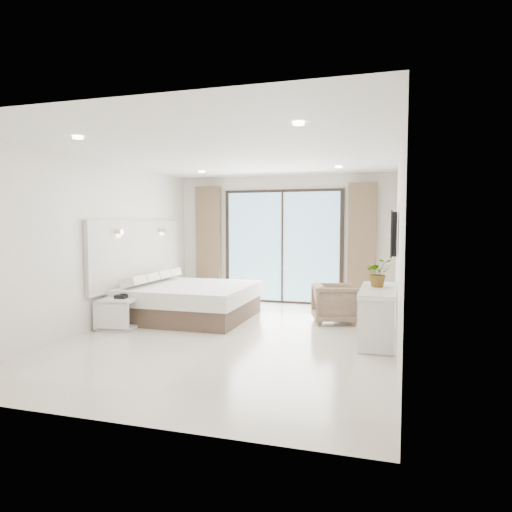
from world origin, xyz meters
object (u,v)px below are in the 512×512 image
at_px(console_desk, 378,303).
at_px(armchair, 335,301).
at_px(nightstand, 118,314).
at_px(bed, 189,301).

bearing_deg(console_desk, armchair, 123.66).
bearing_deg(nightstand, bed, 51.06).
xyz_separation_m(bed, console_desk, (3.28, -0.74, 0.24)).
distance_m(bed, nightstand, 1.34).
distance_m(bed, armchair, 2.57).
xyz_separation_m(console_desk, armchair, (-0.73, 1.10, -0.19)).
bearing_deg(bed, armchair, 8.09).
height_order(bed, armchair, bed).
bearing_deg(armchair, bed, 81.78).
distance_m(console_desk, armchair, 1.34).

